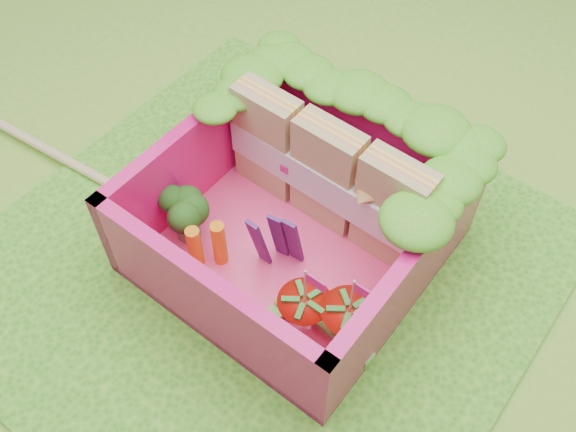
{
  "coord_description": "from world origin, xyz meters",
  "views": [
    {
      "loc": [
        1.18,
        -1.31,
        2.74
      ],
      "look_at": [
        0.04,
        0.17,
        0.28
      ],
      "focal_mm": 40.0,
      "sensor_mm": 36.0,
      "label": 1
    }
  ],
  "objects_px": {
    "strawberry_right": "(348,324)",
    "chopsticks": "(105,181)",
    "sandwich_stack": "(328,175)",
    "bento_box": "(295,217)",
    "broccoli": "(185,212)",
    "strawberry_left": "(304,314)"
  },
  "relations": [
    {
      "from": "bento_box",
      "to": "strawberry_right",
      "type": "bearing_deg",
      "value": -28.44
    },
    {
      "from": "bento_box",
      "to": "sandwich_stack",
      "type": "relative_size",
      "value": 1.17
    },
    {
      "from": "bento_box",
      "to": "strawberry_left",
      "type": "distance_m",
      "value": 0.48
    },
    {
      "from": "strawberry_right",
      "to": "broccoli",
      "type": "bearing_deg",
      "value": -179.44
    },
    {
      "from": "broccoli",
      "to": "strawberry_right",
      "type": "distance_m",
      "value": 0.96
    },
    {
      "from": "strawberry_right",
      "to": "chopsticks",
      "type": "relative_size",
      "value": 0.24
    },
    {
      "from": "bento_box",
      "to": "broccoli",
      "type": "distance_m",
      "value": 0.54
    },
    {
      "from": "broccoli",
      "to": "strawberry_right",
      "type": "bearing_deg",
      "value": 0.56
    },
    {
      "from": "bento_box",
      "to": "broccoli",
      "type": "bearing_deg",
      "value": -148.62
    },
    {
      "from": "strawberry_right",
      "to": "chopsticks",
      "type": "distance_m",
      "value": 1.6
    },
    {
      "from": "sandwich_stack",
      "to": "strawberry_right",
      "type": "distance_m",
      "value": 0.74
    },
    {
      "from": "strawberry_left",
      "to": "chopsticks",
      "type": "distance_m",
      "value": 1.41
    },
    {
      "from": "sandwich_stack",
      "to": "strawberry_right",
      "type": "xyz_separation_m",
      "value": [
        0.49,
        -0.53,
        -0.17
      ]
    },
    {
      "from": "broccoli",
      "to": "chopsticks",
      "type": "height_order",
      "value": "broccoli"
    },
    {
      "from": "strawberry_left",
      "to": "strawberry_right",
      "type": "height_order",
      "value": "strawberry_right"
    },
    {
      "from": "bento_box",
      "to": "strawberry_left",
      "type": "relative_size",
      "value": 2.71
    },
    {
      "from": "broccoli",
      "to": "strawberry_left",
      "type": "xyz_separation_m",
      "value": [
        0.78,
        -0.06,
        -0.06
      ]
    },
    {
      "from": "sandwich_stack",
      "to": "strawberry_left",
      "type": "relative_size",
      "value": 2.31
    },
    {
      "from": "strawberry_left",
      "to": "strawberry_right",
      "type": "bearing_deg",
      "value": 21.69
    },
    {
      "from": "broccoli",
      "to": "strawberry_right",
      "type": "height_order",
      "value": "strawberry_right"
    },
    {
      "from": "bento_box",
      "to": "sandwich_stack",
      "type": "height_order",
      "value": "sandwich_stack"
    },
    {
      "from": "sandwich_stack",
      "to": "strawberry_left",
      "type": "height_order",
      "value": "sandwich_stack"
    }
  ]
}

